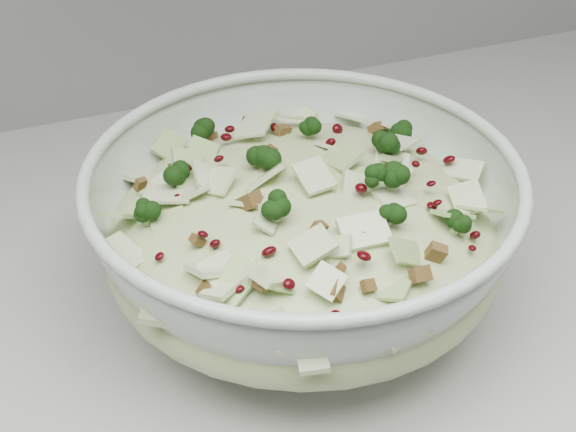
{
  "coord_description": "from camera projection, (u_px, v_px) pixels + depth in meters",
  "views": [
    {
      "loc": [
        0.03,
        1.15,
        1.34
      ],
      "look_at": [
        0.2,
        1.59,
        0.99
      ],
      "focal_mm": 50.0,
      "sensor_mm": 36.0,
      "label": 1
    }
  ],
  "objects": [
    {
      "name": "salad",
      "position": [
        303.0,
        212.0,
        0.6
      ],
      "size": [
        0.32,
        0.32,
        0.13
      ],
      "rotation": [
        0.0,
        0.0,
        -0.05
      ],
      "color": "#C1D390",
      "rests_on": "mixing_bowl"
    },
    {
      "name": "mixing_bowl",
      "position": [
        303.0,
        234.0,
        0.61
      ],
      "size": [
        0.34,
        0.34,
        0.13
      ],
      "rotation": [
        0.0,
        0.0,
        0.04
      ],
      "color": "silver",
      "rests_on": "counter"
    }
  ]
}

